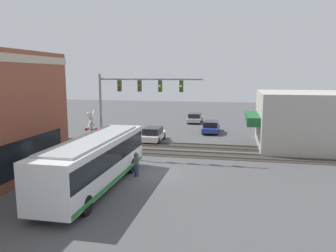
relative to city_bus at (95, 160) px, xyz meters
name	(u,v)px	position (x,y,z in m)	size (l,w,h in m)	color
ground_plane	(155,174)	(3.38, -2.80, -1.71)	(120.00, 120.00, 0.00)	#4C4C4F
shop_building	(304,120)	(14.38, -14.38, 0.87)	(8.87, 9.46, 5.14)	#B2ADA3
city_bus	(95,160)	(0.00, 0.00, 0.00)	(11.11, 2.59, 3.09)	white
traffic_signal_gantry	(133,94)	(7.50, -0.02, 3.47)	(0.42, 8.50, 6.80)	gray
crossing_signal	(92,129)	(7.03, 3.43, 0.59)	(1.41, 1.18, 3.81)	gray
rail_track_near	(171,153)	(9.38, -2.80, -1.68)	(2.60, 60.00, 0.15)	#332D28
rail_track_far	(178,145)	(12.58, -2.80, -1.68)	(2.60, 60.00, 0.15)	#332D28
parked_car_white	(153,135)	(14.11, 0.00, -1.03)	(4.30, 1.82, 1.45)	silver
parked_car_blue	(211,127)	(20.36, -5.40, -1.06)	(4.65, 1.82, 1.38)	navy
parked_car_silver	(195,118)	(27.87, -2.60, -1.07)	(4.21, 1.82, 1.35)	#B7B7BC
pedestrian_near_bus	(136,163)	(2.67, -1.73, -0.81)	(0.34, 0.34, 1.75)	#2D3351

